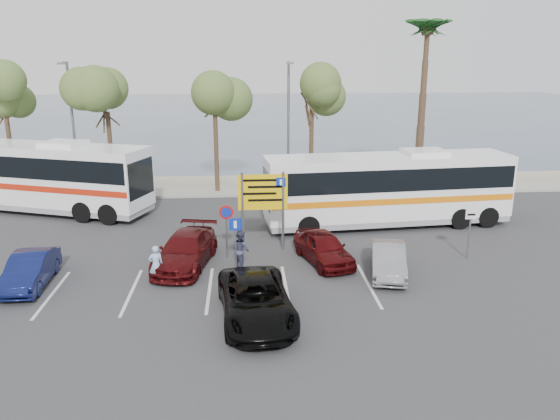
{
  "coord_description": "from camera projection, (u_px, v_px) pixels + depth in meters",
  "views": [
    {
      "loc": [
        0.15,
        -20.1,
        8.56
      ],
      "look_at": [
        1.75,
        3.0,
        1.93
      ],
      "focal_mm": 35.0,
      "sensor_mm": 36.0,
      "label": 1
    }
  ],
  "objects": [
    {
      "name": "sign_parking",
      "position": [
        236.0,
        237.0,
        21.97
      ],
      "size": [
        0.5,
        0.07,
        2.25
      ],
      "color": "slate",
      "rests_on": "ground"
    },
    {
      "name": "tree_right",
      "position": [
        312.0,
        94.0,
        33.66
      ],
      "size": [
        3.2,
        3.2,
        7.4
      ],
      "color": "#382619",
      "rests_on": "kerb_strip"
    },
    {
      "name": "lane_markings",
      "position": [
        211.0,
        289.0,
        20.59
      ],
      "size": [
        12.02,
        4.2,
        0.01
      ],
      "primitive_type": null,
      "color": "silver",
      "rests_on": "ground"
    },
    {
      "name": "sign_no_stop",
      "position": [
        227.0,
        223.0,
        23.44
      ],
      "size": [
        0.6,
        0.08,
        2.35
      ],
      "color": "slate",
      "rests_on": "ground"
    },
    {
      "name": "coach_bus_left",
      "position": [
        37.0,
        178.0,
        30.43
      ],
      "size": [
        13.17,
        6.96,
        4.05
      ],
      "color": "white",
      "rests_on": "ground"
    },
    {
      "name": "car_red",
      "position": [
        324.0,
        248.0,
        23.11
      ],
      "size": [
        2.54,
        4.16,
        1.32
      ],
      "primitive_type": "imported",
      "rotation": [
        0.0,
        0.0,
        0.27
      ],
      "color": "#4E0B0D",
      "rests_on": "ground"
    },
    {
      "name": "tree_far_left",
      "position": [
        3.0,
        93.0,
        32.38
      ],
      "size": [
        3.2,
        3.2,
        7.6
      ],
      "color": "#382619",
      "rests_on": "kerb_strip"
    },
    {
      "name": "car_maroon",
      "position": [
        186.0,
        250.0,
        22.72
      ],
      "size": [
        2.79,
        5.01,
        1.37
      ],
      "primitive_type": "imported",
      "rotation": [
        0.0,
        0.0,
        -0.19
      ],
      "color": "#4F0D0F",
      "rests_on": "ground"
    },
    {
      "name": "tree_left",
      "position": [
        106.0,
        98.0,
        32.87
      ],
      "size": [
        3.2,
        3.2,
        7.2
      ],
      "color": "#382619",
      "rests_on": "kerb_strip"
    },
    {
      "name": "sign_taxi",
      "position": [
        470.0,
        227.0,
        23.32
      ],
      "size": [
        0.5,
        0.07,
        2.2
      ],
      "color": "slate",
      "rests_on": "ground"
    },
    {
      "name": "tree_mid",
      "position": [
        214.0,
        87.0,
        33.12
      ],
      "size": [
        3.2,
        3.2,
        8.0
      ],
      "color": "#382619",
      "rests_on": "kerb_strip"
    },
    {
      "name": "ground",
      "position": [
        241.0,
        278.0,
        21.63
      ],
      "size": [
        120.0,
        120.0,
        0.0
      ],
      "primitive_type": "plane",
      "color": "#353537",
      "rests_on": "ground"
    },
    {
      "name": "coach_bus_right",
      "position": [
        387.0,
        191.0,
        27.86
      ],
      "size": [
        12.7,
        3.88,
        3.9
      ],
      "color": "white",
      "rests_on": "ground"
    },
    {
      "name": "pedestrian_near",
      "position": [
        156.0,
        265.0,
        20.93
      ],
      "size": [
        0.65,
        0.52,
        1.54
      ],
      "primitive_type": "imported",
      "rotation": [
        0.0,
        0.0,
        3.45
      ],
      "color": "#94B5D8",
      "rests_on": "ground"
    },
    {
      "name": "seawall",
      "position": [
        241.0,
        181.0,
        36.89
      ],
      "size": [
        48.0,
        0.8,
        0.6
      ],
      "primitive_type": "cube",
      "color": "#9D967E",
      "rests_on": "ground"
    },
    {
      "name": "suv_black",
      "position": [
        256.0,
        300.0,
        18.11
      ],
      "size": [
        2.77,
        5.18,
        1.38
      ],
      "primitive_type": "imported",
      "rotation": [
        0.0,
        0.0,
        0.1
      ],
      "color": "black",
      "rests_on": "ground"
    },
    {
      "name": "street_lamp_left",
      "position": [
        72.0,
        123.0,
        32.66
      ],
      "size": [
        0.45,
        1.15,
        8.01
      ],
      "color": "slate",
      "rests_on": "kerb_strip"
    },
    {
      "name": "direction_sign",
      "position": [
        263.0,
        198.0,
        24.09
      ],
      "size": [
        2.2,
        0.12,
        3.6
      ],
      "color": "slate",
      "rests_on": "ground"
    },
    {
      "name": "car_blue",
      "position": [
        30.0,
        270.0,
        20.8
      ],
      "size": [
        1.48,
        3.86,
        1.26
      ],
      "primitive_type": "imported",
      "rotation": [
        0.0,
        0.0,
        0.04
      ],
      "color": "#10194F",
      "rests_on": "ground"
    },
    {
      "name": "palm_tree",
      "position": [
        427.0,
        32.0,
        33.1
      ],
      "size": [
        4.8,
        4.8,
        11.2
      ],
      "color": "#382619",
      "rests_on": "kerb_strip"
    },
    {
      "name": "street_lamp_right",
      "position": [
        288.0,
        121.0,
        33.53
      ],
      "size": [
        0.45,
        1.15,
        8.01
      ],
      "color": "slate",
      "rests_on": "kerb_strip"
    },
    {
      "name": "kerb_strip",
      "position": [
        241.0,
        191.0,
        35.03
      ],
      "size": [
        44.0,
        2.4,
        0.15
      ],
      "primitive_type": "cube",
      "color": "#9A988C",
      "rests_on": "ground"
    },
    {
      "name": "pedestrian_far",
      "position": [
        241.0,
        250.0,
        22.35
      ],
      "size": [
        0.99,
        1.03,
        1.67
      ],
      "primitive_type": "imported",
      "rotation": [
        0.0,
        0.0,
        2.21
      ],
      "color": "#373A53",
      "rests_on": "ground"
    },
    {
      "name": "car_silver_b",
      "position": [
        388.0,
        260.0,
        21.87
      ],
      "size": [
        2.04,
        3.92,
        1.23
      ],
      "primitive_type": "imported",
      "rotation": [
        0.0,
        0.0,
        -0.21
      ],
      "color": "gray",
      "rests_on": "ground"
    },
    {
      "name": "sea",
      "position": [
        241.0,
        115.0,
        79.17
      ],
      "size": [
        140.0,
        140.0,
        0.0
      ],
      "primitive_type": "plane",
      "color": "#3A4A5D",
      "rests_on": "ground"
    }
  ]
}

